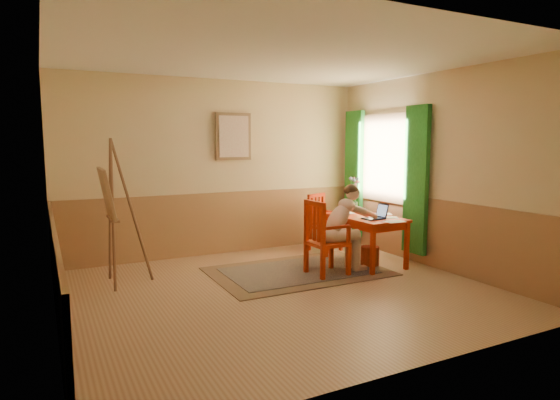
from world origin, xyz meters
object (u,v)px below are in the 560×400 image
laptop (376,216)px  easel (110,199)px  chair_back (323,222)px  figure (343,224)px  chair_left (324,238)px  table (365,222)px

laptop → easel: easel is taller
chair_back → figure: size_ratio=0.77×
chair_left → chair_back: 1.54m
table → chair_back: (-0.07, 1.05, -0.16)m
chair_back → figure: (-0.49, -1.30, 0.21)m
figure → laptop: 0.58m
table → figure: (-0.57, -0.25, 0.05)m
table → chair_back: chair_back is taller
chair_left → laptop: (0.88, 0.00, 0.25)m
chair_left → table: bearing=16.7°
table → chair_back: size_ratio=1.30×
chair_back → laptop: 1.34m
table → chair_left: (-0.88, -0.26, -0.11)m
chair_back → easel: easel is taller
table → laptop: (0.00, -0.26, 0.13)m
easel → chair_left: bearing=-18.3°
easel → figure: bearing=-16.2°
chair_left → chair_back: bearing=58.6°
figure → chair_left: bearing=-177.2°
chair_left → figure: size_ratio=0.84×
chair_left → laptop: 0.92m
table → figure: figure is taller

